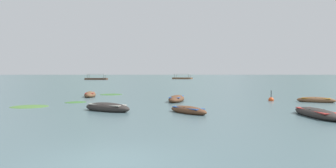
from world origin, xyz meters
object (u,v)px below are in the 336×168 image
rowboat_1 (177,99)px  mooring_buoy (271,100)px  rowboat_3 (90,95)px  ferry_0 (96,79)px  rowboat_5 (316,100)px  rowboat_6 (188,110)px  rowboat_2 (317,113)px  ferry_1 (182,78)px  rowboat_0 (107,108)px

rowboat_1 → mooring_buoy: 8.27m
rowboat_3 → ferry_0: 97.70m
mooring_buoy → rowboat_5: bearing=-15.0°
rowboat_5 → rowboat_3: bearing=167.9°
rowboat_3 → rowboat_6: size_ratio=1.21×
rowboat_5 → rowboat_2: bearing=-110.3°
rowboat_1 → ferry_1: 120.04m
rowboat_0 → rowboat_3: size_ratio=1.02×
rowboat_2 → mooring_buoy: mooring_buoy is taller
rowboat_6 → ferry_1: size_ratio=0.31×
rowboat_6 → ferry_1: ferry_1 is taller
rowboat_1 → mooring_buoy: mooring_buoy is taller
rowboat_3 → mooring_buoy: (17.40, -3.56, -0.11)m
rowboat_1 → rowboat_3: 10.33m
rowboat_3 → ferry_1: (5.05, 115.28, 0.23)m
ferry_1 → mooring_buoy: bearing=-84.1°
rowboat_6 → mooring_buoy: size_ratio=2.82×
rowboat_1 → rowboat_5: size_ratio=1.27×
rowboat_0 → rowboat_1: bearing=61.6°
rowboat_5 → mooring_buoy: (-3.43, 0.92, -0.07)m
rowboat_0 → mooring_buoy: size_ratio=3.47×
rowboat_5 → mooring_buoy: mooring_buoy is taller
rowboat_1 → ferry_0: 105.18m
rowboat_3 → mooring_buoy: mooring_buoy is taller
rowboat_5 → ferry_1: bearing=97.5°
rowboat_5 → ferry_0: ferry_0 is taller
rowboat_0 → rowboat_3: 13.13m
rowboat_0 → rowboat_6: rowboat_0 is taller
rowboat_6 → mooring_buoy: 11.50m
rowboat_3 → rowboat_2: bearing=-38.2°
rowboat_0 → rowboat_5: rowboat_0 is taller
rowboat_2 → rowboat_3: bearing=141.8°
rowboat_2 → ferry_1: size_ratio=0.47×
rowboat_1 → ferry_1: size_ratio=0.41×
rowboat_1 → rowboat_3: rowboat_3 is taller
rowboat_0 → rowboat_2: bearing=-7.7°
rowboat_3 → ferry_0: ferry_0 is taller
rowboat_2 → rowboat_5: bearing=69.7°
rowboat_6 → ferry_1: (-5.31, 127.93, 0.28)m
ferry_1 → rowboat_2: bearing=-84.5°
rowboat_2 → rowboat_6: rowboat_2 is taller
rowboat_0 → rowboat_1: 8.37m
rowboat_0 → ferry_0: (-34.42, 105.28, 0.23)m
rowboat_0 → rowboat_5: bearing=25.9°
rowboat_0 → ferry_1: bearing=90.1°
rowboat_6 → ferry_1: 128.04m
rowboat_2 → rowboat_0: bearing=172.3°
rowboat_2 → rowboat_3: (-17.42, 13.70, 0.03)m
rowboat_1 → rowboat_5: rowboat_1 is taller
rowboat_2 → rowboat_6: 7.13m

